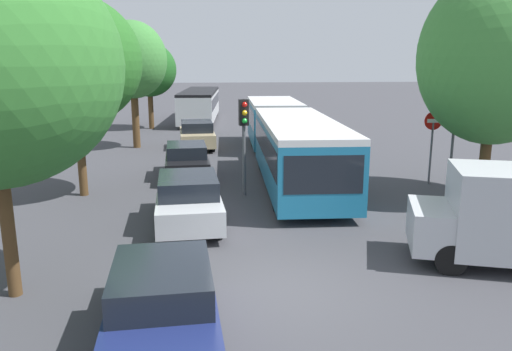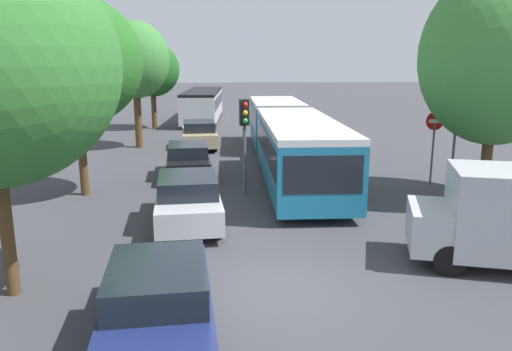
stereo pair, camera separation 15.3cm
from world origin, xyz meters
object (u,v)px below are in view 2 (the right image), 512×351
object	(u,v)px
queued_car_black	(188,160)
tree_right_near	(497,61)
traffic_light	(244,125)
queued_car_tan	(199,134)
tree_left_mid	(75,61)
articulated_bus	(288,134)
tree_left_far	(135,62)
queued_car_navy	(159,302)
no_entry_sign	(434,137)
queued_car_silver	(188,199)
tree_left_distant	(152,70)
city_bus_rear	(203,103)
direction_sign_post	(456,120)

from	to	relation	value
queued_car_black	tree_right_near	world-z (taller)	tree_right_near
traffic_light	queued_car_tan	bearing A→B (deg)	-177.81
queued_car_black	tree_left_mid	bearing A→B (deg)	122.02
articulated_bus	tree_left_far	bearing A→B (deg)	-126.46
queued_car_navy	tree_right_near	size ratio (longest dim) A/B	0.54
articulated_bus	no_entry_sign	xyz separation A→B (m)	(5.07, -3.76, 0.40)
queued_car_navy	queued_car_silver	bearing A→B (deg)	-5.50
queued_car_navy	queued_car_tan	distance (m)	19.49
articulated_bus	traffic_light	xyz separation A→B (m)	(-2.21, -4.73, 1.02)
queued_car_tan	no_entry_sign	distance (m)	12.99
queued_car_navy	tree_right_near	bearing A→B (deg)	-54.76
queued_car_silver	tree_left_distant	world-z (taller)	tree_left_distant
city_bus_rear	queued_car_black	distance (m)	19.57
city_bus_rear	tree_left_distant	xyz separation A→B (m)	(-3.33, -4.30, 2.67)
tree_left_far	tree_right_near	xyz separation A→B (m)	(13.58, -11.50, 0.06)
articulated_bus	no_entry_sign	distance (m)	6.32
queued_car_black	tree_left_far	size ratio (longest dim) A/B	0.60
articulated_bus	traffic_light	world-z (taller)	traffic_light
traffic_light	tree_left_mid	xyz separation A→B (m)	(-5.71, 0.50, 2.18)
traffic_light	tree_left_distant	world-z (taller)	tree_left_distant
articulated_bus	direction_sign_post	bearing A→B (deg)	54.07
no_entry_sign	direction_sign_post	xyz separation A→B (m)	(0.56, -0.54, 0.69)
queued_car_silver	tree_left_mid	bearing A→B (deg)	43.27
city_bus_rear	traffic_light	bearing A→B (deg)	-171.56
queued_car_navy	traffic_light	size ratio (longest dim) A/B	1.24
no_entry_sign	queued_car_navy	bearing A→B (deg)	-41.86
articulated_bus	queued_car_navy	distance (m)	14.77
no_entry_sign	tree_left_distant	size ratio (longest dim) A/B	0.48
queued_car_navy	tree_left_far	bearing A→B (deg)	5.27
tree_left_far	tree_right_near	world-z (taller)	tree_right_near
direction_sign_post	tree_left_distant	xyz separation A→B (m)	(-13.12, 17.90, 1.50)
queued_car_tan	city_bus_rear	bearing A→B (deg)	-3.68
tree_left_far	tree_left_distant	distance (m)	7.81
tree_left_far	tree_right_near	distance (m)	17.80
articulated_bus	city_bus_rear	distance (m)	18.38
articulated_bus	direction_sign_post	distance (m)	7.16
queued_car_black	traffic_light	bearing A→B (deg)	-148.85
queued_car_silver	no_entry_sign	size ratio (longest dim) A/B	1.54
city_bus_rear	tree_left_mid	distance (m)	22.68
tree_left_distant	queued_car_black	bearing A→B (deg)	-78.39
queued_car_black	queued_car_tan	size ratio (longest dim) A/B	0.94
traffic_light	tree_left_far	world-z (taller)	tree_left_far
traffic_light	queued_car_silver	bearing A→B (deg)	-39.36
city_bus_rear	queued_car_navy	world-z (taller)	city_bus_rear
no_entry_sign	tree_left_far	world-z (taller)	tree_left_far
queued_car_navy	traffic_light	world-z (taller)	traffic_light
queued_car_navy	tree_right_near	distance (m)	13.93
queued_car_silver	no_entry_sign	bearing A→B (deg)	-69.97
tree_left_mid	tree_left_far	size ratio (longest dim) A/B	1.01
queued_car_black	tree_left_mid	xyz separation A→B (m)	(-3.55, -2.57, 3.98)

